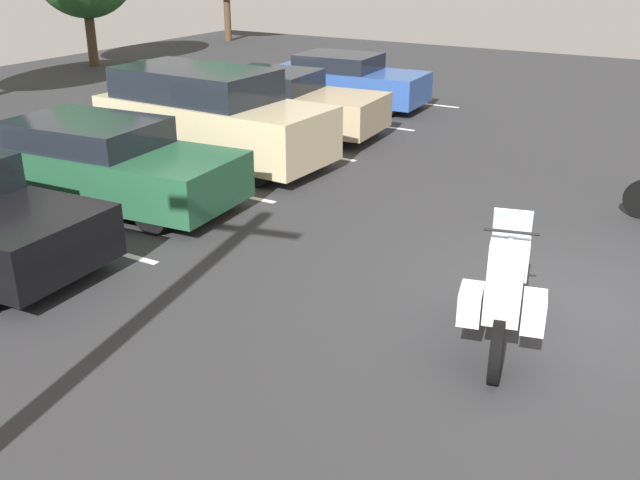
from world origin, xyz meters
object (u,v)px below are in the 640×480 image
car_green (100,162)px  car_champagne (210,116)px  car_tan (282,103)px  car_blue (345,81)px  motorcycle_touring (504,290)px

car_green → car_champagne: size_ratio=1.01×
car_green → car_tan: (5.68, 0.03, 0.00)m
car_champagne → car_blue: 6.13m
car_tan → motorcycle_touring: bearing=-132.6°
car_champagne → car_blue: bearing=2.3°
car_green → car_champagne: (2.94, -0.05, 0.23)m
motorcycle_touring → car_champagne: bearing=60.9°
motorcycle_touring → car_green: car_green is taller
motorcycle_touring → car_tan: (6.85, 7.46, 0.06)m
car_green → car_champagne: 2.95m
motorcycle_touring → car_champagne: size_ratio=0.44×
car_blue → car_tan: bearing=-177.2°
motorcycle_touring → car_champagne: (4.11, 7.37, 0.28)m
car_blue → motorcycle_touring: bearing=-143.3°
car_champagne → car_tan: car_champagne is taller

